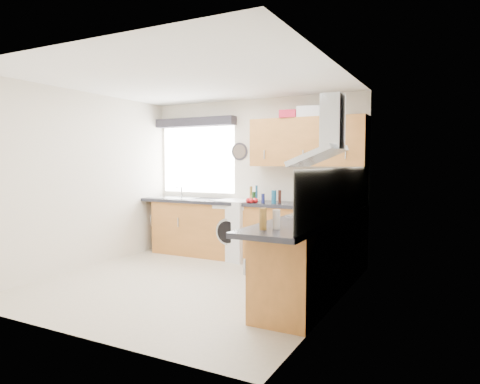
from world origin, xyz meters
The scene contains 38 objects.
ground_plane centered at (0.00, 0.00, 0.00)m, with size 3.60×3.60×0.00m, color beige.
ceiling centered at (0.00, 0.00, 2.50)m, with size 3.60×3.60×0.02m, color white.
wall_back centered at (0.00, 1.80, 1.25)m, with size 3.60×0.02×2.50m, color silver.
wall_front centered at (0.00, -1.80, 1.25)m, with size 3.60×0.02×2.50m, color silver.
wall_left centered at (-1.80, 0.00, 1.25)m, with size 0.02×3.60×2.50m, color silver.
wall_right centered at (1.80, 0.00, 1.25)m, with size 0.02×3.60×2.50m, color silver.
window centered at (-1.05, 1.79, 1.55)m, with size 1.40×0.02×1.10m, color silver.
window_blind centered at (-1.05, 1.70, 2.18)m, with size 1.50×0.18×0.14m, color #25232A.
splashback centered at (1.79, 0.30, 1.18)m, with size 0.01×3.00×0.54m, color white.
base_cab_back centered at (-0.10, 1.51, 0.43)m, with size 3.00×0.58×0.86m, color #9F6229.
base_cab_corner centered at (1.50, 1.50, 0.43)m, with size 0.60×0.60×0.86m, color #9F6229.
base_cab_right centered at (1.51, 0.15, 0.43)m, with size 0.58×2.10×0.86m, color #9F6229.
worktop_back centered at (0.00, 1.50, 0.89)m, with size 3.60×0.62×0.05m, color black.
worktop_right centered at (1.50, 0.00, 0.89)m, with size 0.62×2.42×0.05m, color black.
sink centered at (-1.33, 1.50, 0.95)m, with size 0.84×0.46×0.10m, color #A9B0B9, non-canonical shape.
oven centered at (1.50, 0.30, 0.42)m, with size 0.56×0.58×0.85m, color black.
hob_plate centered at (1.50, 0.30, 0.92)m, with size 0.52×0.52×0.01m, color #A9B0B9.
extractor_hood centered at (1.60, 0.30, 1.77)m, with size 0.52×0.78×0.66m, color #A9B0B9, non-canonical shape.
upper_cabinets centered at (0.95, 1.62, 1.80)m, with size 1.70×0.35×0.70m, color #9F6229.
washing_machine centered at (-0.15, 1.52, 0.46)m, with size 0.63×0.61×0.92m, color silver.
wall_clock centered at (-0.25, 1.78, 1.68)m, with size 0.28×0.28×0.04m, color #25232A.
casserole centered at (1.00, 1.62, 2.23)m, with size 0.37×0.27×0.15m, color silver.
storage_box centered at (0.69, 1.52, 2.21)m, with size 0.24×0.20×0.11m, color red.
utensil_pot centered at (1.15, 1.70, 0.97)m, with size 0.09×0.09×0.12m, color gray.
kitchen_roll centered at (1.35, 0.69, 1.03)m, with size 0.11×0.11×0.24m, color silver.
tomato_cluster centered at (0.22, 1.30, 0.95)m, with size 0.16×0.16×0.07m, color #B80F14, non-canonical shape.
jar_0 centered at (1.02, 1.65, 1.01)m, with size 0.06×0.06×0.20m, color #331712.
jar_1 centered at (0.53, 1.37, 1.01)m, with size 0.07×0.07×0.19m, color navy.
jar_2 centered at (0.37, 1.36, 0.98)m, with size 0.05×0.05×0.14m, color navy.
jar_3 centered at (0.11, 1.67, 1.03)m, with size 0.04×0.04×0.24m, color navy.
jar_4 centered at (0.78, 1.70, 0.99)m, with size 0.04×0.04×0.16m, color #BAAC9F.
jar_5 centered at (0.58, 1.48, 1.00)m, with size 0.05×0.05×0.19m, color #3F1D16.
jar_6 centered at (0.10, 1.50, 1.03)m, with size 0.04×0.04×0.23m, color brown.
jar_7 centered at (0.14, 1.45, 0.96)m, with size 0.04×0.04×0.10m, color olive.
jar_8 centered at (0.19, 1.42, 0.99)m, with size 0.06×0.06×0.16m, color #133613.
bottle_0 centered at (1.49, -0.81, 1.00)m, with size 0.07×0.07×0.17m, color #BDADA1.
bottle_1 centered at (1.40, -0.91, 1.01)m, with size 0.07×0.07×0.19m, color brown.
bottle_2 centered at (1.36, -0.83, 0.99)m, with size 0.06×0.06×0.17m, color black.
Camera 1 is at (2.96, -4.34, 1.51)m, focal length 32.00 mm.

